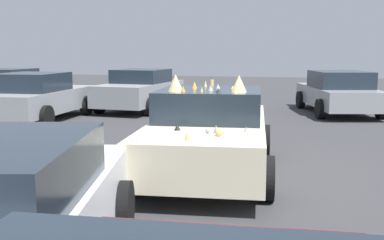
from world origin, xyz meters
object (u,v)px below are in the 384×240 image
art_car_decorated (209,131)px  parked_sedan_behind_left (11,88)px  parked_sedan_far_right (141,90)px  parked_sedan_row_back_center (38,97)px  parked_sedan_near_right (338,92)px

art_car_decorated → parked_sedan_behind_left: art_car_decorated is taller
parked_sedan_far_right → parked_sedan_row_back_center: 3.74m
parked_sedan_far_right → parked_sedan_near_right: parked_sedan_far_right is taller
art_car_decorated → parked_sedan_behind_left: 11.95m
parked_sedan_row_back_center → parked_sedan_near_right: bearing=-69.3°
parked_sedan_far_right → art_car_decorated: bearing=32.4°
parked_sedan_behind_left → art_car_decorated: bearing=-127.8°
art_car_decorated → parked_sedan_row_back_center: bearing=-132.8°
parked_sedan_row_back_center → art_car_decorated: bearing=-130.1°
parked_sedan_row_back_center → parked_sedan_near_right: (3.89, -8.77, -0.00)m
art_car_decorated → parked_sedan_far_right: bearing=-158.1°
art_car_decorated → parked_sedan_behind_left: size_ratio=1.13×
parked_sedan_far_right → parked_sedan_behind_left: bearing=-84.3°
art_car_decorated → parked_sedan_near_right: bearing=157.2°
parked_sedan_far_right → parked_sedan_behind_left: 5.10m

